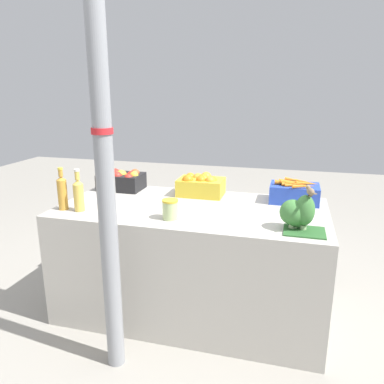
# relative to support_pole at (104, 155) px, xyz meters

# --- Properties ---
(ground_plane) EXTENTS (10.00, 10.00, 0.00)m
(ground_plane) POSITION_rel_support_pole_xyz_m (0.27, 0.64, -1.19)
(ground_plane) COLOR gray
(market_table) EXTENTS (1.73, 0.87, 0.76)m
(market_table) POSITION_rel_support_pole_xyz_m (0.27, 0.64, -0.82)
(market_table) COLOR #B7B2A8
(market_table) RESTS_ON ground_plane
(support_pole) EXTENTS (0.11, 0.11, 2.38)m
(support_pole) POSITION_rel_support_pole_xyz_m (0.00, 0.00, 0.00)
(support_pole) COLOR gray
(support_pole) RESTS_ON ground_plane
(apple_crate) EXTENTS (0.32, 0.23, 0.15)m
(apple_crate) POSITION_rel_support_pole_xyz_m (-0.36, 0.92, -0.36)
(apple_crate) COLOR black
(apple_crate) RESTS_ON market_table
(orange_crate) EXTENTS (0.32, 0.23, 0.16)m
(orange_crate) POSITION_rel_support_pole_xyz_m (0.26, 0.92, -0.36)
(orange_crate) COLOR gold
(orange_crate) RESTS_ON market_table
(carrot_crate) EXTENTS (0.32, 0.24, 0.16)m
(carrot_crate) POSITION_rel_support_pole_xyz_m (0.92, 0.92, -0.37)
(carrot_crate) COLOR #2847B7
(carrot_crate) RESTS_ON market_table
(broccoli_pile) EXTENTS (0.25, 0.19, 0.20)m
(broccoli_pile) POSITION_rel_support_pole_xyz_m (0.94, 0.39, -0.34)
(broccoli_pile) COLOR #2D602D
(broccoli_pile) RESTS_ON market_table
(juice_bottle_amber) EXTENTS (0.06, 0.06, 0.27)m
(juice_bottle_amber) POSITION_rel_support_pole_xyz_m (-0.51, 0.37, -0.32)
(juice_bottle_amber) COLOR gold
(juice_bottle_amber) RESTS_ON market_table
(juice_bottle_golden) EXTENTS (0.06, 0.06, 0.27)m
(juice_bottle_golden) POSITION_rel_support_pole_xyz_m (-0.39, 0.37, -0.33)
(juice_bottle_golden) COLOR gold
(juice_bottle_golden) RESTS_ON market_table
(pickle_jar) EXTENTS (0.10, 0.10, 0.12)m
(pickle_jar) POSITION_rel_support_pole_xyz_m (0.21, 0.37, -0.38)
(pickle_jar) COLOR #B2C684
(pickle_jar) RESTS_ON market_table
(sparrow_bird) EXTENTS (0.06, 0.13, 0.05)m
(sparrow_bird) POSITION_rel_support_pole_xyz_m (0.99, 0.36, -0.21)
(sparrow_bird) COLOR #4C3D2D
(sparrow_bird) RESTS_ON broccoli_pile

